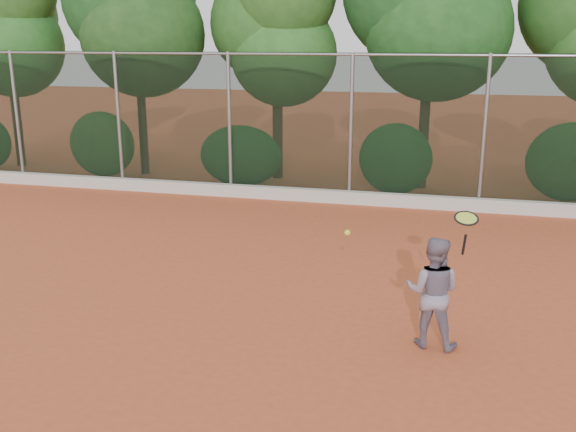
# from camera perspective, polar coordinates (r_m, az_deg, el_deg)

# --- Properties ---
(ground) EXTENTS (80.00, 80.00, 0.00)m
(ground) POSITION_cam_1_polar(r_m,az_deg,el_deg) (9.06, -1.57, -9.30)
(ground) COLOR #BC512C
(ground) RESTS_ON ground
(concrete_curb) EXTENTS (24.00, 0.20, 0.30)m
(concrete_curb) POSITION_cam_1_polar(r_m,az_deg,el_deg) (15.34, 5.35, 1.67)
(concrete_curb) COLOR beige
(concrete_curb) RESTS_ON ground
(tennis_player) EXTENTS (0.77, 0.64, 1.45)m
(tennis_player) POSITION_cam_1_polar(r_m,az_deg,el_deg) (8.31, 12.74, -6.61)
(tennis_player) COLOR gray
(tennis_player) RESTS_ON ground
(chainlink_fence) EXTENTS (24.09, 0.09, 3.50)m
(chainlink_fence) POSITION_cam_1_polar(r_m,az_deg,el_deg) (15.20, 5.62, 8.09)
(chainlink_fence) COLOR black
(chainlink_fence) RESTS_ON ground
(foliage_backdrop) EXTENTS (23.70, 3.63, 7.55)m
(foliage_backdrop) POSITION_cam_1_polar(r_m,az_deg,el_deg) (17.13, 5.02, 17.45)
(foliage_backdrop) COLOR #3C2B17
(foliage_backdrop) RESTS_ON ground
(tennis_racket) EXTENTS (0.34, 0.33, 0.56)m
(tennis_racket) POSITION_cam_1_polar(r_m,az_deg,el_deg) (7.96, 15.55, -0.46)
(tennis_racket) COLOR black
(tennis_racket) RESTS_ON ground
(tennis_ball_in_flight) EXTENTS (0.07, 0.07, 0.07)m
(tennis_ball_in_flight) POSITION_cam_1_polar(r_m,az_deg,el_deg) (7.54, 5.30, -1.49)
(tennis_ball_in_flight) COLOR #DAEE36
(tennis_ball_in_flight) RESTS_ON ground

